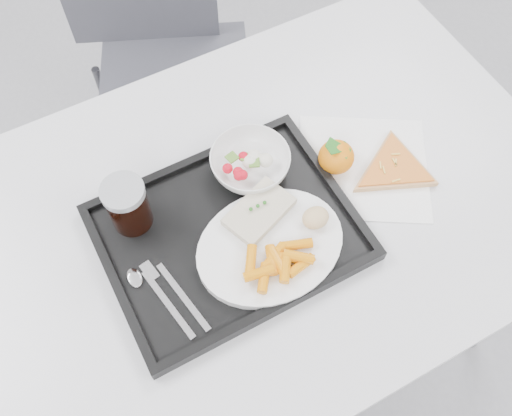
{
  "coord_description": "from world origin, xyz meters",
  "views": [
    {
      "loc": [
        -0.25,
        -0.16,
        1.69
      ],
      "look_at": [
        -0.01,
        0.29,
        0.77
      ],
      "focal_mm": 40.0,
      "sensor_mm": 36.0,
      "label": 1
    }
  ],
  "objects_px": {
    "tangerine": "(336,157)",
    "tray": "(229,233)",
    "table": "(259,224)",
    "dinner_plate": "(270,247)",
    "chair": "(160,43)",
    "cola_glass": "(128,205)",
    "salad_bowl": "(250,163)",
    "pizza_slice": "(394,168)"
  },
  "relations": [
    {
      "from": "tray",
      "to": "pizza_slice",
      "type": "distance_m",
      "value": 0.35
    },
    {
      "from": "chair",
      "to": "cola_glass",
      "type": "bearing_deg",
      "value": -114.92
    },
    {
      "from": "dinner_plate",
      "to": "cola_glass",
      "type": "relative_size",
      "value": 2.5
    },
    {
      "from": "chair",
      "to": "pizza_slice",
      "type": "relative_size",
      "value": 4.49
    },
    {
      "from": "pizza_slice",
      "to": "chair",
      "type": "bearing_deg",
      "value": 105.43
    },
    {
      "from": "table",
      "to": "dinner_plate",
      "type": "height_order",
      "value": "dinner_plate"
    },
    {
      "from": "tangerine",
      "to": "table",
      "type": "bearing_deg",
      "value": -176.75
    },
    {
      "from": "dinner_plate",
      "to": "tangerine",
      "type": "xyz_separation_m",
      "value": [
        0.2,
        0.1,
        0.01
      ]
    },
    {
      "from": "table",
      "to": "salad_bowl",
      "type": "bearing_deg",
      "value": 74.04
    },
    {
      "from": "cola_glass",
      "to": "dinner_plate",
      "type": "bearing_deg",
      "value": -41.64
    },
    {
      "from": "dinner_plate",
      "to": "cola_glass",
      "type": "xyz_separation_m",
      "value": [
        -0.19,
        0.17,
        0.05
      ]
    },
    {
      "from": "chair",
      "to": "cola_glass",
      "type": "height_order",
      "value": "chair"
    },
    {
      "from": "dinner_plate",
      "to": "table",
      "type": "bearing_deg",
      "value": 73.36
    },
    {
      "from": "chair",
      "to": "dinner_plate",
      "type": "bearing_deg",
      "value": -96.73
    },
    {
      "from": "cola_glass",
      "to": "tangerine",
      "type": "distance_m",
      "value": 0.4
    },
    {
      "from": "tangerine",
      "to": "tray",
      "type": "bearing_deg",
      "value": -171.9
    },
    {
      "from": "chair",
      "to": "tray",
      "type": "relative_size",
      "value": 2.07
    },
    {
      "from": "table",
      "to": "cola_glass",
      "type": "bearing_deg",
      "value": 160.02
    },
    {
      "from": "table",
      "to": "chair",
      "type": "distance_m",
      "value": 0.71
    },
    {
      "from": "dinner_plate",
      "to": "cola_glass",
      "type": "height_order",
      "value": "cola_glass"
    },
    {
      "from": "chair",
      "to": "tangerine",
      "type": "xyz_separation_m",
      "value": [
        0.11,
        -0.68,
        0.25
      ]
    },
    {
      "from": "chair",
      "to": "dinner_plate",
      "type": "height_order",
      "value": "chair"
    },
    {
      "from": "salad_bowl",
      "to": "cola_glass",
      "type": "relative_size",
      "value": 1.41
    },
    {
      "from": "table",
      "to": "chair",
      "type": "xyz_separation_m",
      "value": [
        0.07,
        0.69,
        -0.15
      ]
    },
    {
      "from": "tray",
      "to": "cola_glass",
      "type": "relative_size",
      "value": 4.17
    },
    {
      "from": "chair",
      "to": "salad_bowl",
      "type": "relative_size",
      "value": 6.11
    },
    {
      "from": "tray",
      "to": "cola_glass",
      "type": "height_order",
      "value": "cola_glass"
    },
    {
      "from": "pizza_slice",
      "to": "salad_bowl",
      "type": "bearing_deg",
      "value": 153.15
    },
    {
      "from": "chair",
      "to": "salad_bowl",
      "type": "xyz_separation_m",
      "value": [
        -0.04,
        -0.62,
        0.25
      ]
    },
    {
      "from": "cola_glass",
      "to": "pizza_slice",
      "type": "xyz_separation_m",
      "value": [
        0.49,
        -0.13,
        -0.06
      ]
    },
    {
      "from": "chair",
      "to": "pizza_slice",
      "type": "bearing_deg",
      "value": -74.57
    },
    {
      "from": "table",
      "to": "pizza_slice",
      "type": "xyz_separation_m",
      "value": [
        0.27,
        -0.05,
        0.08
      ]
    },
    {
      "from": "cola_glass",
      "to": "tangerine",
      "type": "height_order",
      "value": "cola_glass"
    },
    {
      "from": "chair",
      "to": "tangerine",
      "type": "relative_size",
      "value": 11.66
    },
    {
      "from": "dinner_plate",
      "to": "salad_bowl",
      "type": "distance_m",
      "value": 0.17
    },
    {
      "from": "tray",
      "to": "table",
      "type": "bearing_deg",
      "value": 18.54
    },
    {
      "from": "table",
      "to": "tray",
      "type": "bearing_deg",
      "value": -161.46
    },
    {
      "from": "table",
      "to": "salad_bowl",
      "type": "relative_size",
      "value": 7.89
    },
    {
      "from": "dinner_plate",
      "to": "salad_bowl",
      "type": "bearing_deg",
      "value": 73.67
    },
    {
      "from": "tangerine",
      "to": "cola_glass",
      "type": "bearing_deg",
      "value": 169.92
    },
    {
      "from": "salad_bowl",
      "to": "cola_glass",
      "type": "height_order",
      "value": "cola_glass"
    },
    {
      "from": "chair",
      "to": "tangerine",
      "type": "bearing_deg",
      "value": -80.95
    }
  ]
}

